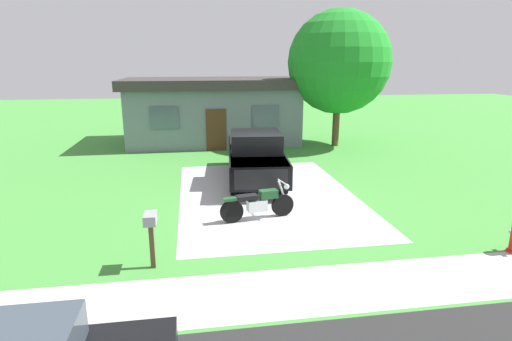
# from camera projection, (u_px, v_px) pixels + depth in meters

# --- Properties ---
(ground_plane) EXTENTS (80.00, 80.00, 0.00)m
(ground_plane) POSITION_uv_depth(u_px,v_px,m) (267.00, 195.00, 13.88)
(ground_plane) COLOR #418C39
(driveway_pad) EXTENTS (5.84, 8.63, 0.01)m
(driveway_pad) POSITION_uv_depth(u_px,v_px,m) (267.00, 195.00, 13.88)
(driveway_pad) COLOR #A6A6A6
(driveway_pad) RESTS_ON ground
(sidewalk_strip) EXTENTS (36.00, 1.80, 0.01)m
(sidewalk_strip) POSITION_uv_depth(u_px,v_px,m) (322.00, 289.00, 8.15)
(sidewalk_strip) COLOR #AEAEA9
(sidewalk_strip) RESTS_ON ground
(motorcycle) EXTENTS (2.19, 0.80, 1.09)m
(motorcycle) POSITION_uv_depth(u_px,v_px,m) (258.00, 203.00, 11.65)
(motorcycle) COLOR black
(motorcycle) RESTS_ON ground
(pickup_truck) EXTENTS (2.49, 5.77, 1.90)m
(pickup_truck) POSITION_uv_depth(u_px,v_px,m) (255.00, 155.00, 15.54)
(pickup_truck) COLOR black
(pickup_truck) RESTS_ON ground
(mailbox) EXTENTS (0.26, 0.48, 1.26)m
(mailbox) POSITION_uv_depth(u_px,v_px,m) (151.00, 226.00, 8.75)
(mailbox) COLOR #4C3823
(mailbox) RESTS_ON ground
(shade_tree) EXTENTS (5.25, 5.25, 6.99)m
(shade_tree) POSITION_uv_depth(u_px,v_px,m) (339.00, 62.00, 20.96)
(shade_tree) COLOR brown
(shade_tree) RESTS_ON ground
(neighbor_house) EXTENTS (9.60, 5.60, 3.50)m
(neighbor_house) POSITION_uv_depth(u_px,v_px,m) (213.00, 110.00, 22.82)
(neighbor_house) COLOR slate
(neighbor_house) RESTS_ON ground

